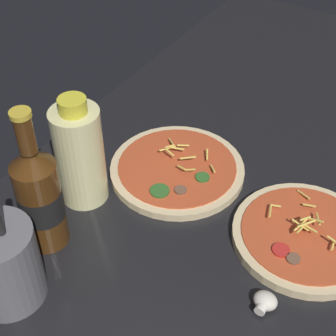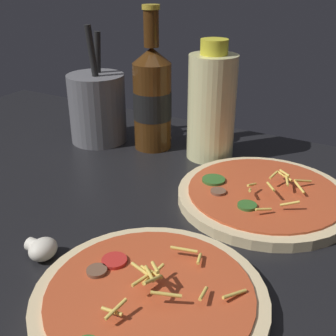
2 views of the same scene
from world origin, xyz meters
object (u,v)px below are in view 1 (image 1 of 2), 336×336
(pizza_far, at_px, (177,169))
(mushroom_left, at_px, (265,302))
(beer_bottle, at_px, (40,197))
(oil_bottle, at_px, (80,154))
(utensil_crock, at_px, (2,264))
(pizza_near, at_px, (305,236))

(pizza_far, relative_size, mushroom_left, 6.63)
(pizza_far, relative_size, beer_bottle, 0.99)
(oil_bottle, relative_size, mushroom_left, 5.43)
(oil_bottle, height_order, utensil_crock, utensil_crock)
(pizza_near, height_order, beer_bottle, beer_bottle)
(pizza_far, bearing_deg, beer_bottle, 158.57)
(pizza_far, height_order, oil_bottle, oil_bottle)
(mushroom_left, bearing_deg, pizza_far, 54.41)
(utensil_crock, bearing_deg, pizza_near, -45.93)
(oil_bottle, xyz_separation_m, mushroom_left, (-0.05, -0.37, -0.08))
(utensil_crock, bearing_deg, beer_bottle, 11.87)
(oil_bottle, bearing_deg, pizza_near, -74.36)
(pizza_far, height_order, beer_bottle, beer_bottle)
(utensil_crock, bearing_deg, mushroom_left, -62.32)
(mushroom_left, bearing_deg, beer_bottle, 100.28)
(pizza_near, height_order, utensil_crock, utensil_crock)
(pizza_near, distance_m, utensil_crock, 0.47)
(beer_bottle, distance_m, mushroom_left, 0.37)
(pizza_near, height_order, mushroom_left, pizza_near)
(pizza_far, xyz_separation_m, utensil_crock, (-0.36, 0.07, 0.06))
(pizza_far, xyz_separation_m, oil_bottle, (-0.14, 0.11, 0.09))
(pizza_near, bearing_deg, oil_bottle, 105.64)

